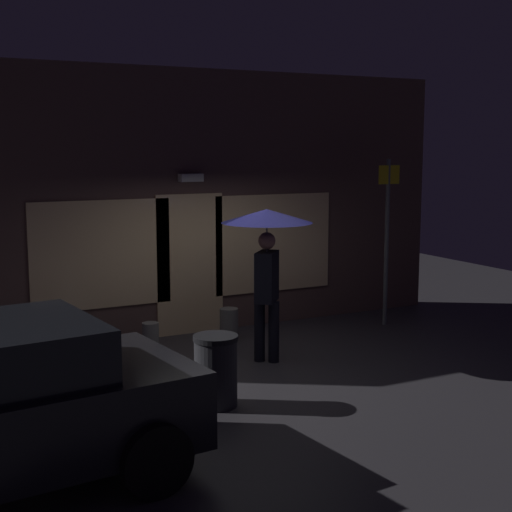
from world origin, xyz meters
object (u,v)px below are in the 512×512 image
object	(u,v)px
street_sign_post	(387,233)
sidewalk_bollard	(151,340)
trash_bin	(216,370)
person_with_umbrella	(267,239)
sidewalk_bollard_2	(229,324)

from	to	relation	value
street_sign_post	sidewalk_bollard	bearing A→B (deg)	-178.78
sidewalk_bollard	trash_bin	size ratio (longest dim) A/B	0.61
person_with_umbrella	trash_bin	distance (m)	2.25
sidewalk_bollard_2	sidewalk_bollard	bearing A→B (deg)	-165.44
street_sign_post	sidewalk_bollard_2	world-z (taller)	street_sign_post
sidewalk_bollard_2	trash_bin	size ratio (longest dim) A/B	0.60
sidewalk_bollard	street_sign_post	bearing A→B (deg)	1.22
sidewalk_bollard_2	trash_bin	xyz separation A→B (m)	(-1.36, -2.52, 0.17)
street_sign_post	sidewalk_bollard_2	xyz separation A→B (m)	(-2.72, 0.27, -1.28)
person_with_umbrella	sidewalk_bollard	xyz separation A→B (m)	(-1.36, 0.88, -1.44)
trash_bin	sidewalk_bollard_2	bearing A→B (deg)	61.73
person_with_umbrella	sidewalk_bollard	world-z (taller)	person_with_umbrella
street_sign_post	trash_bin	size ratio (longest dim) A/B	3.31
street_sign_post	trash_bin	world-z (taller)	street_sign_post
sidewalk_bollard	trash_bin	bearing A→B (deg)	-89.59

